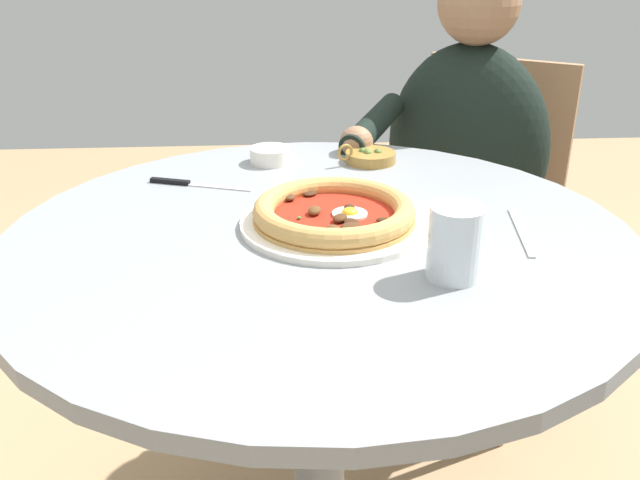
{
  "coord_description": "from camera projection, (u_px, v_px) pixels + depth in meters",
  "views": [
    {
      "loc": [
        -0.95,
        0.06,
        1.16
      ],
      "look_at": [
        -0.01,
        -0.0,
        0.73
      ],
      "focal_mm": 38.47,
      "sensor_mm": 36.0,
      "label": 1
    }
  ],
  "objects": [
    {
      "name": "steak_knife",
      "position": [
        185.0,
        183.0,
        1.23
      ],
      "size": [
        0.07,
        0.19,
        0.01
      ],
      "color": "silver",
      "rests_on": "dining_table"
    },
    {
      "name": "ramekin_capers",
      "position": [
        270.0,
        155.0,
        1.34
      ],
      "size": [
        0.08,
        0.08,
        0.03
      ],
      "color": "white",
      "rests_on": "dining_table"
    },
    {
      "name": "cafe_chair_diner",
      "position": [
        478.0,
        196.0,
        1.8
      ],
      "size": [
        0.6,
        0.6,
        0.86
      ],
      "color": "#957050",
      "rests_on": "ground"
    },
    {
      "name": "dining_table",
      "position": [
        319.0,
        316.0,
        1.11
      ],
      "size": [
        0.96,
        0.96,
        0.74
      ],
      "color": "gray",
      "rests_on": "ground"
    },
    {
      "name": "water_glass",
      "position": [
        454.0,
        248.0,
        0.89
      ],
      "size": [
        0.07,
        0.07,
        0.1
      ],
      "color": "silver",
      "rests_on": "dining_table"
    },
    {
      "name": "olive_pan",
      "position": [
        370.0,
        156.0,
        1.35
      ],
      "size": [
        0.1,
        0.12,
        0.04
      ],
      "color": "olive",
      "rests_on": "dining_table"
    },
    {
      "name": "pizza_on_plate",
      "position": [
        334.0,
        215.0,
        1.05
      ],
      "size": [
        0.29,
        0.29,
        0.04
      ],
      "color": "white",
      "rests_on": "dining_table"
    },
    {
      "name": "fork_utensil",
      "position": [
        521.0,
        232.0,
        1.04
      ],
      "size": [
        0.18,
        0.04,
        0.0
      ],
      "color": "#BCBCC1",
      "rests_on": "dining_table"
    },
    {
      "name": "diner_person",
      "position": [
        458.0,
        225.0,
        1.7
      ],
      "size": [
        0.44,
        0.54,
        1.11
      ],
      "color": "#282833",
      "rests_on": "ground"
    }
  ]
}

